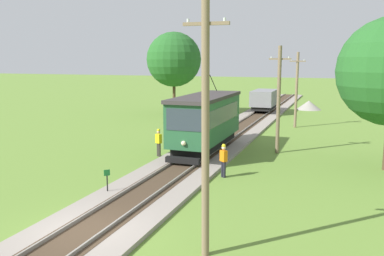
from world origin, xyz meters
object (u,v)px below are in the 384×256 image
at_px(red_tram, 206,120).
at_px(utility_pole_foreground, 205,126).
at_px(track_worker, 224,159).
at_px(tree_right_near, 174,60).
at_px(trackside_signal_marker, 107,181).
at_px(gravel_pile, 309,105).
at_px(utility_pole_near_tram, 279,99).
at_px(utility_pole_mid, 297,89).
at_px(freight_car, 264,100).
at_px(second_worker, 159,141).

distance_m(red_tram, utility_pole_foreground, 14.50).
xyz_separation_m(track_worker, tree_right_near, (-11.77, 22.06, 5.08)).
bearing_deg(tree_right_near, trackside_signal_marker, -74.13).
distance_m(track_worker, tree_right_near, 25.52).
distance_m(utility_pole_foreground, gravel_pile, 40.76).
bearing_deg(utility_pole_foreground, gravel_pile, 89.79).
bearing_deg(utility_pole_near_tram, utility_pole_mid, 90.00).
xyz_separation_m(red_tram, track_worker, (2.60, -5.02, -1.21)).
relative_size(gravel_pile, tree_right_near, 0.33).
xyz_separation_m(gravel_pile, tree_right_near, (-13.72, -9.87, 5.51)).
distance_m(freight_car, gravel_pile, 7.00).
xyz_separation_m(red_tram, trackside_signal_marker, (-1.61, -9.54, -1.53)).
distance_m(freight_car, trackside_signal_marker, 31.29).
xyz_separation_m(utility_pole_near_tram, tree_right_near, (-13.57, 15.40, 2.49)).
bearing_deg(trackside_signal_marker, utility_pole_foreground, -34.59).
xyz_separation_m(red_tram, freight_car, (-0.00, 21.69, -0.64)).
relative_size(utility_pole_mid, track_worker, 3.78).
relative_size(freight_car, utility_pole_near_tram, 0.75).
distance_m(utility_pole_mid, track_worker, 18.11).
distance_m(red_tram, utility_pole_mid, 13.62).
bearing_deg(track_worker, red_tram, -114.52).
relative_size(trackside_signal_marker, track_worker, 0.66).
relative_size(red_tram, utility_pole_near_tram, 1.23).
distance_m(utility_pole_mid, second_worker, 16.41).
distance_m(red_tram, gravel_pile, 27.35).
height_order(freight_car, second_worker, freight_car).
relative_size(track_worker, second_worker, 1.00).
bearing_deg(utility_pole_mid, utility_pole_near_tram, -90.00).
bearing_deg(freight_car, utility_pole_near_tram, -77.63).
relative_size(freight_car, second_worker, 2.91).
xyz_separation_m(red_tram, gravel_pile, (4.54, 26.92, -1.64)).
distance_m(utility_pole_near_tram, second_worker, 8.18).
height_order(freight_car, track_worker, freight_car).
xyz_separation_m(utility_pole_mid, tree_right_near, (-13.57, 4.22, 2.60)).
bearing_deg(track_worker, utility_pole_foreground, 49.83).
height_order(red_tram, trackside_signal_marker, red_tram).
relative_size(freight_car, track_worker, 2.91).
distance_m(utility_pole_near_tram, utility_pole_mid, 11.19).
bearing_deg(gravel_pile, utility_pole_mid, -90.61).
height_order(freight_car, tree_right_near, tree_right_near).
relative_size(freight_car, utility_pole_mid, 0.77).
xyz_separation_m(trackside_signal_marker, gravel_pile, (6.16, 36.46, -0.11)).
height_order(red_tram, utility_pole_near_tram, utility_pole_near_tram).
xyz_separation_m(utility_pole_foreground, second_worker, (-6.93, 11.84, -3.16)).
bearing_deg(freight_car, utility_pole_mid, -63.62).
relative_size(utility_pole_near_tram, second_worker, 3.90).
bearing_deg(utility_pole_near_tram, second_worker, -153.28).
relative_size(red_tram, trackside_signal_marker, 7.24).
height_order(gravel_pile, second_worker, second_worker).
height_order(utility_pole_near_tram, trackside_signal_marker, utility_pole_near_tram).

